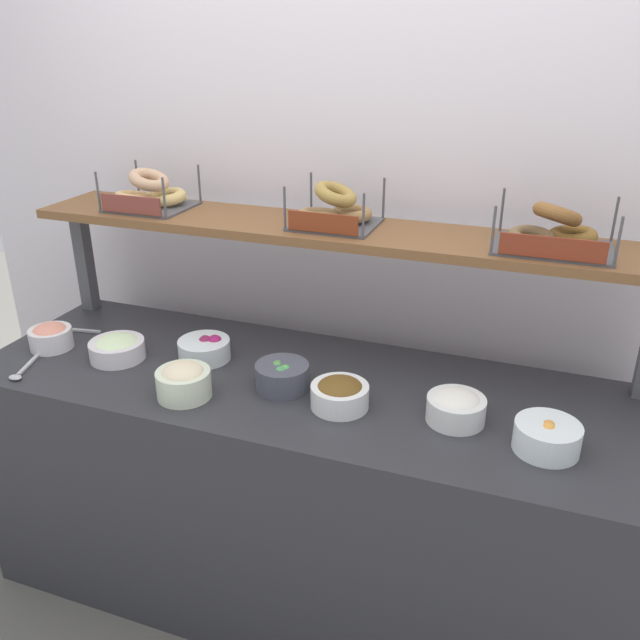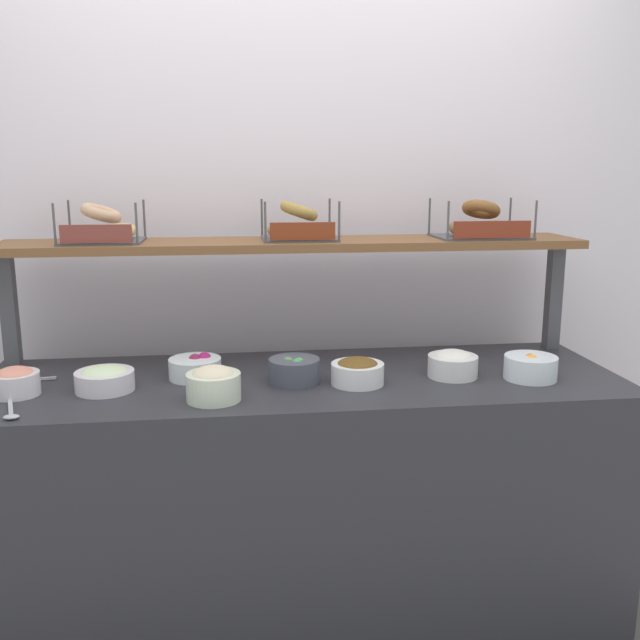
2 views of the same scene
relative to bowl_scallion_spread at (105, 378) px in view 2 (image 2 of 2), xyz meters
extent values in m
plane|color=#595651|center=(0.63, 0.06, -0.89)|extent=(8.00, 8.00, 0.00)
cube|color=white|center=(0.63, 0.61, 0.31)|extent=(3.31, 0.06, 2.40)
cube|color=#2D2D33|center=(0.63, 0.06, -0.46)|extent=(2.11, 0.70, 0.85)
cube|color=#4C4C51|center=(-0.36, 0.33, 0.16)|extent=(0.05, 0.05, 0.40)
cube|color=#4C4C51|center=(1.62, 0.33, 0.16)|extent=(0.05, 0.05, 0.40)
cube|color=brown|center=(0.63, 0.33, 0.38)|extent=(2.07, 0.32, 0.03)
cylinder|color=white|center=(0.00, 0.00, -0.01)|extent=(0.18, 0.18, 0.06)
ellipsoid|color=#DBF0BB|center=(0.00, 0.00, 0.02)|extent=(0.14, 0.14, 0.04)
cylinder|color=#494B58|center=(0.59, 0.01, 0.00)|extent=(0.17, 0.17, 0.08)
sphere|color=#4C9D59|center=(0.60, -0.02, 0.03)|extent=(0.04, 0.04, 0.04)
sphere|color=#56984B|center=(0.58, 0.01, 0.03)|extent=(0.03, 0.03, 0.03)
sphere|color=#50B14F|center=(0.61, 0.00, 0.03)|extent=(0.04, 0.04, 0.04)
sphere|color=#5A8D4B|center=(0.57, 0.02, 0.03)|extent=(0.03, 0.03, 0.03)
cylinder|color=white|center=(-0.26, -0.01, 0.00)|extent=(0.14, 0.14, 0.07)
ellipsoid|color=#F1927A|center=(-0.26, -0.01, 0.03)|extent=(0.11, 0.11, 0.05)
cylinder|color=white|center=(1.37, -0.06, 0.00)|extent=(0.17, 0.17, 0.08)
sphere|color=orange|center=(1.37, -0.05, 0.03)|extent=(0.03, 0.03, 0.03)
sphere|color=#F9A641|center=(1.37, -0.06, 0.03)|extent=(0.04, 0.04, 0.04)
sphere|color=orange|center=(1.37, -0.05, 0.03)|extent=(0.04, 0.04, 0.04)
cylinder|color=silver|center=(0.34, -0.14, 0.00)|extent=(0.16, 0.16, 0.08)
ellipsoid|color=beige|center=(0.34, -0.14, 0.04)|extent=(0.13, 0.13, 0.06)
cylinder|color=white|center=(1.12, 0.00, 0.00)|extent=(0.17, 0.17, 0.07)
ellipsoid|color=white|center=(1.12, 0.00, 0.03)|extent=(0.13, 0.13, 0.05)
cylinder|color=white|center=(0.79, -0.04, 0.00)|extent=(0.17, 0.17, 0.07)
ellipsoid|color=brown|center=(0.79, -0.04, 0.02)|extent=(0.13, 0.13, 0.05)
cylinder|color=white|center=(0.27, 0.10, -0.01)|extent=(0.17, 0.17, 0.07)
sphere|color=#88224E|center=(0.27, 0.11, 0.02)|extent=(0.05, 0.05, 0.05)
sphere|color=#A91D60|center=(0.30, 0.12, 0.02)|extent=(0.05, 0.05, 0.05)
sphere|color=#9F2947|center=(0.28, 0.10, 0.02)|extent=(0.03, 0.03, 0.03)
cube|color=#B7B7BC|center=(-0.24, -0.15, -0.03)|extent=(0.05, 0.14, 0.01)
ellipsoid|color=#B7B7BC|center=(-0.21, -0.24, -0.03)|extent=(0.04, 0.03, 0.01)
cube|color=#B7B7BC|center=(-0.25, 0.13, -0.03)|extent=(0.14, 0.04, 0.01)
ellipsoid|color=#B7B7BC|center=(-0.34, 0.12, -0.03)|extent=(0.04, 0.03, 0.01)
cube|color=#4C4C51|center=(-0.03, 0.33, 0.40)|extent=(0.27, 0.24, 0.01)
cylinder|color=#4C4C51|center=(-0.17, 0.22, 0.46)|extent=(0.01, 0.01, 0.14)
cylinder|color=#4C4C51|center=(0.10, 0.22, 0.46)|extent=(0.01, 0.01, 0.14)
cylinder|color=#4C4C51|center=(-0.17, 0.45, 0.46)|extent=(0.01, 0.01, 0.14)
cylinder|color=#4C4C51|center=(0.10, 0.45, 0.46)|extent=(0.01, 0.01, 0.14)
cube|color=brown|center=(-0.03, 0.21, 0.43)|extent=(0.23, 0.01, 0.06)
torus|color=tan|center=(-0.08, 0.30, 0.43)|extent=(0.19, 0.19, 0.06)
torus|color=#D7B56B|center=(0.01, 0.37, 0.43)|extent=(0.20, 0.20, 0.05)
torus|color=tan|center=(-0.03, 0.33, 0.49)|extent=(0.16, 0.15, 0.08)
cube|color=#4C4C51|center=(0.65, 0.34, 0.40)|extent=(0.26, 0.24, 0.01)
cylinder|color=#4C4C51|center=(0.52, 0.23, 0.46)|extent=(0.01, 0.01, 0.14)
cylinder|color=#4C4C51|center=(0.77, 0.23, 0.46)|extent=(0.01, 0.01, 0.14)
cylinder|color=#4C4C51|center=(0.52, 0.46, 0.46)|extent=(0.01, 0.01, 0.14)
cylinder|color=#4C4C51|center=(0.77, 0.46, 0.46)|extent=(0.01, 0.01, 0.14)
cube|color=maroon|center=(0.65, 0.22, 0.43)|extent=(0.22, 0.01, 0.06)
torus|color=#97744A|center=(0.60, 0.31, 0.43)|extent=(0.15, 0.15, 0.06)
torus|color=#997144|center=(0.69, 0.38, 0.42)|extent=(0.19, 0.19, 0.05)
torus|color=#A3813E|center=(0.65, 0.34, 0.49)|extent=(0.15, 0.15, 0.08)
cube|color=#4C4C51|center=(1.31, 0.32, 0.40)|extent=(0.33, 0.24, 0.01)
cylinder|color=#4C4C51|center=(1.15, 0.21, 0.46)|extent=(0.01, 0.01, 0.14)
cylinder|color=#4C4C51|center=(1.47, 0.21, 0.46)|extent=(0.01, 0.01, 0.14)
cylinder|color=#4C4C51|center=(1.15, 0.44, 0.46)|extent=(0.01, 0.01, 0.14)
cylinder|color=#4C4C51|center=(1.47, 0.44, 0.46)|extent=(0.01, 0.01, 0.14)
cube|color=maroon|center=(1.31, 0.20, 0.43)|extent=(0.28, 0.01, 0.06)
torus|color=brown|center=(1.26, 0.29, 0.43)|extent=(0.20, 0.20, 0.05)
torus|color=brown|center=(1.36, 0.36, 0.43)|extent=(0.15, 0.15, 0.05)
torus|color=brown|center=(1.31, 0.32, 0.49)|extent=(0.20, 0.20, 0.09)
camera|label=1|loc=(1.31, -1.61, 0.97)|focal=36.93mm
camera|label=2|loc=(0.39, -2.17, 0.64)|focal=39.48mm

